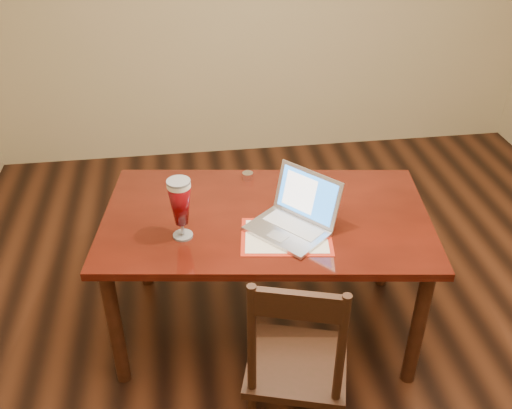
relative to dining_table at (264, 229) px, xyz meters
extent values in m
plane|color=black|center=(0.34, -0.30, -0.69)|extent=(5.00, 5.00, 0.00)
cube|color=#481109|center=(0.01, 0.01, 0.06)|extent=(1.75, 1.14, 0.04)
cylinder|color=#37180D|center=(-0.77, -0.26, -0.32)|extent=(0.07, 0.07, 0.73)
cylinder|color=#37180D|center=(0.69, -0.47, -0.32)|extent=(0.07, 0.07, 0.73)
cylinder|color=#37180D|center=(-0.67, 0.49, -0.32)|extent=(0.07, 0.07, 0.73)
cylinder|color=#37180D|center=(0.79, 0.28, -0.32)|extent=(0.07, 0.07, 0.73)
cube|color=#AF2210|center=(0.08, -0.19, 0.08)|extent=(0.47, 0.36, 0.00)
cube|color=silver|center=(0.08, -0.19, 0.08)|extent=(0.42, 0.32, 0.00)
cube|color=#BBBABF|center=(0.08, -0.16, 0.09)|extent=(0.43, 0.44, 0.02)
cube|color=#B6B6BB|center=(0.12, -0.13, 0.10)|extent=(0.28, 0.30, 0.00)
cube|color=#B7B7BC|center=(0.03, -0.20, 0.10)|extent=(0.11, 0.11, 0.00)
cube|color=#BBBABF|center=(0.20, -0.05, 0.22)|extent=(0.29, 0.32, 0.24)
cube|color=blue|center=(0.20, -0.06, 0.22)|extent=(0.25, 0.28, 0.20)
cube|color=white|center=(0.17, -0.03, 0.22)|extent=(0.15, 0.17, 0.17)
cylinder|color=silver|center=(-0.41, -0.11, 0.09)|extent=(0.10, 0.10, 0.01)
cylinder|color=silver|center=(-0.41, -0.11, 0.12)|extent=(0.02, 0.02, 0.07)
cylinder|color=silver|center=(-0.41, -0.11, 0.37)|extent=(0.11, 0.11, 0.02)
cylinder|color=silver|center=(-0.41, -0.11, 0.38)|extent=(0.11, 0.11, 0.01)
cylinder|color=silver|center=(-0.04, 0.38, 0.10)|extent=(0.06, 0.06, 0.04)
cylinder|color=silver|center=(0.17, 0.30, 0.10)|extent=(0.06, 0.06, 0.04)
cube|color=black|center=(0.04, -0.68, -0.25)|extent=(0.52, 0.51, 0.04)
cylinder|color=black|center=(-0.08, -0.47, -0.48)|extent=(0.04, 0.04, 0.42)
cylinder|color=black|center=(0.25, -0.57, -0.48)|extent=(0.04, 0.04, 0.42)
cylinder|color=black|center=(-0.17, -0.78, 0.04)|extent=(0.04, 0.04, 0.55)
cylinder|color=black|center=(0.16, -0.88, 0.04)|extent=(0.04, 0.04, 0.55)
cube|color=black|center=(0.00, -0.83, 0.25)|extent=(0.34, 0.13, 0.12)
camera|label=1|loc=(-0.37, -2.33, 1.69)|focal=40.00mm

